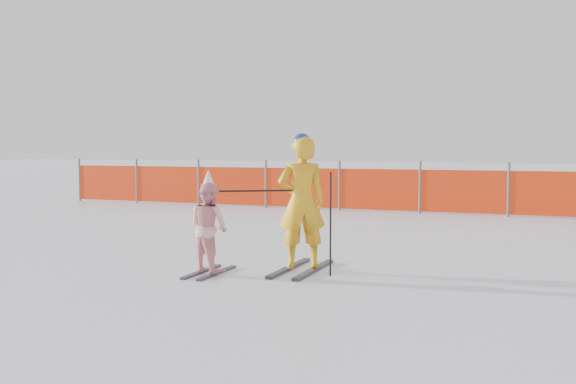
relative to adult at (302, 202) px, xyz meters
The scene contains 5 objects.
ground 1.00m from the adult, 116.75° to the right, with size 120.00×120.00×0.00m, color white.
adult is the anchor object (origin of this frame).
child 1.21m from the adult, 148.61° to the right, with size 0.66×0.94×1.30m.
ski_poles 0.26m from the adult, 78.79° to the right, with size 1.37×0.50×1.28m.
safety_fence 8.00m from the adult, 105.68° to the left, with size 15.50×0.06×1.25m.
Camera 1 is at (3.03, -7.21, 1.58)m, focal length 40.00 mm.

